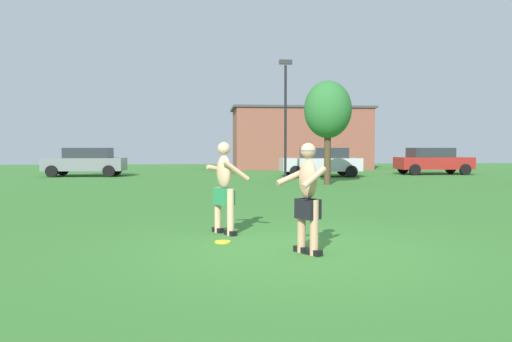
{
  "coord_description": "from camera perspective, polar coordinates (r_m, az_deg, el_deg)",
  "views": [
    {
      "loc": [
        -1.36,
        -7.6,
        1.61
      ],
      "look_at": [
        -0.44,
        1.61,
        1.17
      ],
      "focal_mm": 34.86,
      "sensor_mm": 36.0,
      "label": 1
    }
  ],
  "objects": [
    {
      "name": "car_silver_near_post",
      "position": [
        27.42,
        7.47,
        1.08
      ],
      "size": [
        4.33,
        2.07,
        1.58
      ],
      "color": "silver",
      "rests_on": "ground_plane"
    },
    {
      "name": "ground_plane",
      "position": [
        7.89,
        4.38,
        -9.06
      ],
      "size": [
        80.0,
        80.0,
        0.0
      ],
      "primitive_type": "plane",
      "color": "#38752D"
    },
    {
      "name": "player_in_green",
      "position": [
        9.23,
        -3.65,
        -1.65
      ],
      "size": [
        0.81,
        0.73,
        1.71
      ],
      "color": "black",
      "rests_on": "ground_plane"
    },
    {
      "name": "outbuilding_behind_lot",
      "position": [
        37.77,
        5.06,
        3.77
      ],
      "size": [
        10.29,
        5.33,
        4.57
      ],
      "color": "brown",
      "rests_on": "ground_plane"
    },
    {
      "name": "lamp_post",
      "position": [
        23.44,
        3.4,
        7.32
      ],
      "size": [
        0.6,
        0.24,
        5.68
      ],
      "color": "black",
      "rests_on": "ground_plane"
    },
    {
      "name": "car_gray_mid_lot",
      "position": [
        29.11,
        -18.93,
        1.05
      ],
      "size": [
        4.37,
        2.16,
        1.58
      ],
      "color": "slate",
      "rests_on": "ground_plane"
    },
    {
      "name": "player_with_cap",
      "position": [
        7.52,
        5.94,
        -2.54
      ],
      "size": [
        0.76,
        0.74,
        1.69
      ],
      "color": "black",
      "rests_on": "ground_plane"
    },
    {
      "name": "tree_right_field",
      "position": [
        21.77,
        8.23,
        6.91
      ],
      "size": [
        2.05,
        2.05,
        4.48
      ],
      "color": "#4C3823",
      "rests_on": "ground_plane"
    },
    {
      "name": "car_red_far_end",
      "position": [
        31.3,
        19.6,
        1.14
      ],
      "size": [
        4.33,
        2.08,
        1.58
      ],
      "color": "maroon",
      "rests_on": "ground_plane"
    },
    {
      "name": "frisbee",
      "position": [
        8.5,
        -3.83,
        -8.12
      ],
      "size": [
        0.27,
        0.27,
        0.03
      ],
      "primitive_type": "cylinder",
      "color": "yellow",
      "rests_on": "ground_plane"
    }
  ]
}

